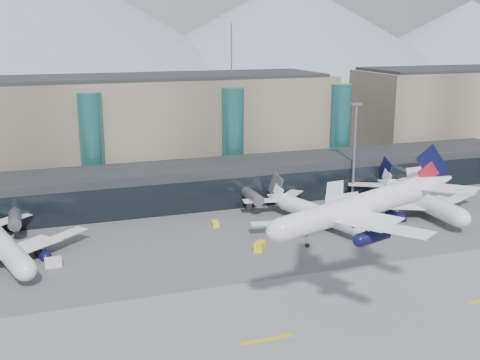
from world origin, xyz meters
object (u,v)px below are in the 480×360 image
(hero_jet, at_px, (369,199))
(veh_g, at_px, (329,218))
(lightmast_mid, at_px, (355,145))
(veh_h, at_px, (260,246))
(jet_parked_mid, at_px, (309,206))
(veh_b, at_px, (215,224))
(veh_a, at_px, (53,262))
(jet_parked_left, at_px, (0,237))
(veh_c, at_px, (375,221))
(jet_parked_right, at_px, (414,192))
(veh_e, at_px, (453,211))
(veh_d, at_px, (353,197))

(hero_jet, relative_size, veh_g, 12.75)
(lightmast_mid, bearing_deg, veh_h, -142.97)
(lightmast_mid, height_order, veh_h, lightmast_mid)
(jet_parked_mid, distance_m, veh_b, 22.19)
(veh_a, relative_size, veh_g, 1.24)
(jet_parked_left, bearing_deg, jet_parked_mid, -105.48)
(veh_g, bearing_deg, jet_parked_mid, -106.87)
(veh_a, distance_m, veh_b, 38.49)
(lightmast_mid, height_order, veh_c, lightmast_mid)
(hero_jet, distance_m, jet_parked_right, 63.55)
(veh_b, relative_size, veh_c, 0.70)
(veh_e, height_order, veh_h, veh_h)
(jet_parked_left, relative_size, veh_b, 16.16)
(hero_jet, height_order, veh_g, hero_jet)
(lightmast_mid, bearing_deg, veh_c, -106.67)
(jet_parked_left, bearing_deg, hero_jet, -145.40)
(hero_jet, xyz_separation_m, veh_d, (32.24, 59.26, -18.55))
(veh_d, bearing_deg, lightmast_mid, 15.78)
(veh_b, xyz_separation_m, veh_h, (4.10, -17.73, 0.23))
(jet_parked_left, bearing_deg, lightmast_mid, -95.33)
(veh_h, bearing_deg, veh_e, -45.72)
(veh_c, xyz_separation_m, veh_h, (-31.15, -6.36, -0.02))
(jet_parked_left, height_order, veh_e, jet_parked_left)
(veh_a, bearing_deg, veh_d, 12.06)
(veh_e, bearing_deg, veh_h, 169.16)
(jet_parked_mid, relative_size, veh_e, 11.26)
(veh_a, bearing_deg, veh_b, 15.90)
(veh_b, bearing_deg, veh_a, 115.25)
(hero_jet, distance_m, veh_e, 66.17)
(lightmast_mid, bearing_deg, jet_parked_mid, -142.69)
(veh_a, bearing_deg, jet_parked_left, 136.33)
(jet_parked_mid, xyz_separation_m, jet_parked_right, (28.89, 0.23, 0.52))
(jet_parked_right, height_order, veh_a, jet_parked_right)
(jet_parked_left, height_order, veh_c, jet_parked_left)
(veh_a, relative_size, veh_h, 0.96)
(veh_a, height_order, veh_b, veh_a)
(lightmast_mid, height_order, veh_g, lightmast_mid)
(veh_a, bearing_deg, veh_h, -10.46)
(jet_parked_right, xyz_separation_m, veh_b, (-50.24, 4.64, -4.11))
(jet_parked_right, bearing_deg, lightmast_mid, 29.47)
(hero_jet, bearing_deg, jet_parked_right, 51.78)
(hero_jet, xyz_separation_m, veh_a, (-45.13, 37.81, -18.52))
(jet_parked_right, height_order, veh_c, jet_parked_right)
(veh_e, height_order, veh_g, veh_e)
(jet_parked_mid, relative_size, jet_parked_right, 0.89)
(jet_parked_mid, xyz_separation_m, veh_g, (5.28, 0.06, -3.52))
(hero_jet, bearing_deg, veh_e, 43.14)
(hero_jet, xyz_separation_m, veh_c, (26.44, 39.19, -18.48))
(lightmast_mid, distance_m, veh_e, 29.78)
(hero_jet, distance_m, veh_a, 61.72)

